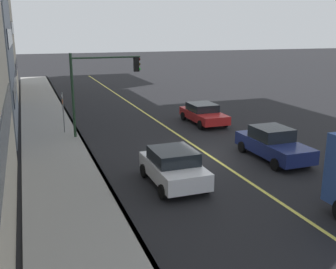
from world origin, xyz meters
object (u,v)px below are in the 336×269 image
at_px(car_navy, 273,144).
at_px(car_red, 203,113).
at_px(street_sign_post, 63,110).
at_px(traffic_light_mast, 101,79).
at_px(car_white, 173,167).

distance_m(car_navy, car_red, 8.49).
bearing_deg(street_sign_post, traffic_light_mast, -122.10).
height_order(car_red, street_sign_post, street_sign_post).
xyz_separation_m(car_red, traffic_light_mast, (-1.17, 7.43, 2.86)).
relative_size(car_navy, street_sign_post, 1.73).
bearing_deg(traffic_light_mast, street_sign_post, 57.90).
distance_m(traffic_light_mast, street_sign_post, 3.29).
distance_m(car_red, street_sign_post, 9.69).
bearing_deg(car_navy, street_sign_post, 47.85).
bearing_deg(car_white, street_sign_post, 19.16).
bearing_deg(car_red, car_white, 148.69).
bearing_deg(car_navy, car_white, 104.05).
bearing_deg(car_white, car_navy, -75.95).
xyz_separation_m(car_white, car_red, (10.01, -6.09, -0.08)).
distance_m(car_white, street_sign_post, 10.87).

